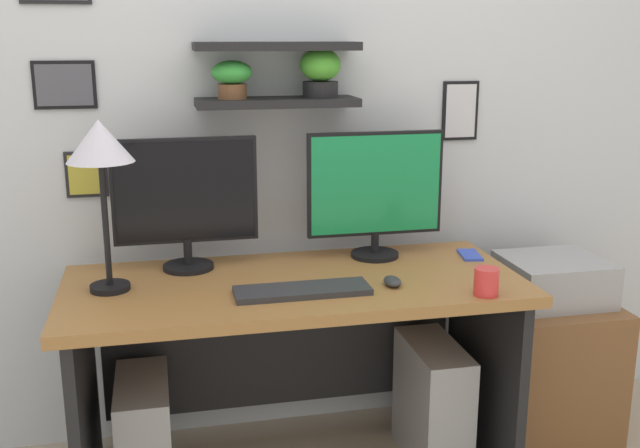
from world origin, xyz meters
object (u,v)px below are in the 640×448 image
at_px(desk, 292,332).
at_px(monitor_right, 375,191).
at_px(desk_lamp, 100,151).
at_px(printer, 554,279).
at_px(drawer_cabinet, 547,364).
at_px(monitor_left, 185,199).
at_px(computer_tower_right, 432,402).
at_px(computer_tower_left, 145,436).
at_px(coffee_mug, 486,282).
at_px(cell_phone, 470,255).
at_px(keyboard, 302,290).
at_px(computer_mouse, 392,281).

relative_size(desk, monitor_right, 3.03).
relative_size(desk_lamp, printer, 1.47).
distance_m(drawer_cabinet, printer, 0.36).
distance_m(desk, monitor_right, 0.60).
bearing_deg(monitor_left, computer_tower_right, -13.81).
height_order(monitor_right, printer, monitor_right).
bearing_deg(computer_tower_left, desk, 2.65).
bearing_deg(coffee_mug, desk_lamp, 165.28).
bearing_deg(cell_phone, coffee_mug, -97.03).
height_order(desk, drawer_cabinet, desk).
distance_m(keyboard, cell_phone, 0.75).
distance_m(computer_mouse, printer, 0.79).
bearing_deg(computer_tower_left, keyboard, -17.30).
distance_m(monitor_left, cell_phone, 1.08).
bearing_deg(monitor_left, printer, -3.79).
bearing_deg(cell_phone, computer_tower_left, -165.13).
distance_m(monitor_left, monitor_right, 0.69).
bearing_deg(desk, desk_lamp, -177.94).
bearing_deg(computer_tower_right, coffee_mug, -78.99).
distance_m(desk, computer_tower_left, 0.63).
height_order(monitor_right, desk_lamp, desk_lamp).
bearing_deg(monitor_left, monitor_right, 0.00).
height_order(monitor_left, coffee_mug, monitor_left).
xyz_separation_m(coffee_mug, computer_tower_left, (-1.10, 0.31, -0.59)).
bearing_deg(keyboard, desk, 90.12).
xyz_separation_m(desk, monitor_left, (-0.35, 0.16, 0.47)).
bearing_deg(printer, coffee_mug, -139.81).
bearing_deg(desk, cell_phone, 6.72).
distance_m(cell_phone, printer, 0.37).
xyz_separation_m(monitor_left, computer_tower_right, (0.87, -0.21, -0.77)).
bearing_deg(computer_tower_right, computer_mouse, -148.14).
bearing_deg(computer_mouse, cell_phone, 33.79).
distance_m(desk_lamp, coffee_mug, 1.29).
xyz_separation_m(coffee_mug, computer_tower_right, (-0.06, 0.28, -0.56)).
bearing_deg(computer_tower_right, drawer_cabinet, 12.69).
relative_size(monitor_left, cell_phone, 3.61).
bearing_deg(desk, coffee_mug, -30.11).
bearing_deg(keyboard, cell_phone, 21.27).
bearing_deg(computer_tower_right, monitor_left, 166.19).
relative_size(monitor_right, cell_phone, 3.66).
distance_m(monitor_left, coffee_mug, 1.07).
bearing_deg(cell_phone, keyboard, -148.82).
xyz_separation_m(keyboard, printer, (1.05, 0.26, -0.12)).
height_order(desk_lamp, cell_phone, desk_lamp).
xyz_separation_m(desk_lamp, coffee_mug, (1.18, -0.31, -0.41)).
xyz_separation_m(monitor_left, cell_phone, (1.05, -0.08, -0.25)).
distance_m(computer_mouse, drawer_cabinet, 0.92).
height_order(desk, desk_lamp, desk_lamp).
bearing_deg(computer_mouse, monitor_left, 152.36).
xyz_separation_m(computer_mouse, desk_lamp, (-0.92, 0.16, 0.44)).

